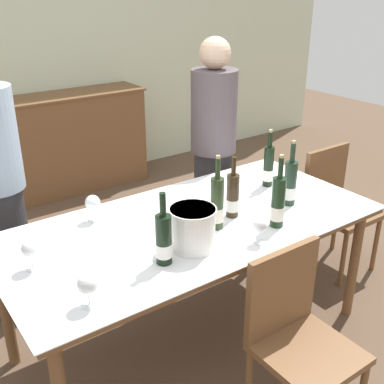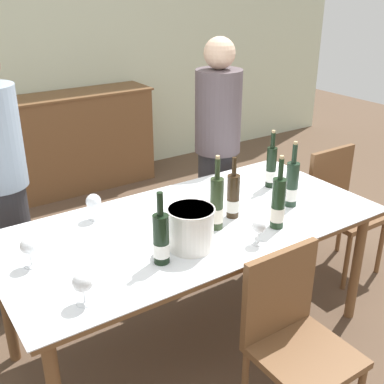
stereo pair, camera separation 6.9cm
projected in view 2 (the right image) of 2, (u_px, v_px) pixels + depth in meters
The scene contains 20 objects.
ground_plane at pixel (192, 335), 2.93m from camera, with size 12.00×12.00×0.00m, color brown.
back_wall at pixel (24, 47), 4.52m from camera, with size 8.00×0.10×2.80m.
sideboard_cabinet at pixel (80, 141), 4.84m from camera, with size 1.48×0.46×0.98m.
dining_table at pixel (192, 233), 2.64m from camera, with size 2.08×1.00×0.78m.
ice_bucket at pixel (191, 227), 2.33m from camera, with size 0.23×0.23×0.21m.
wine_bottle_0 at pixel (271, 168), 3.01m from camera, with size 0.06×0.06×0.37m.
wine_bottle_1 at pixel (161, 240), 2.20m from camera, with size 0.08×0.08×0.36m.
wine_bottle_2 at pixel (233, 197), 2.63m from camera, with size 0.07×0.07×0.35m.
wine_bottle_3 at pixel (217, 205), 2.50m from camera, with size 0.07×0.07×0.41m.
wine_bottle_4 at pixel (292, 185), 2.76m from camera, with size 0.07×0.07×0.39m.
wine_bottle_5 at pixel (278, 204), 2.51m from camera, with size 0.07×0.07×0.40m.
wine_glass_0 at pixel (29, 247), 2.18m from camera, with size 0.08×0.08×0.15m.
wine_glass_1 at pixel (194, 210), 2.51m from camera, with size 0.09×0.09×0.16m.
wine_glass_2 at pixel (259, 227), 2.37m from camera, with size 0.07×0.07×0.13m.
wine_glass_3 at pixel (93, 202), 2.61m from camera, with size 0.08×0.08×0.15m.
wine_glass_4 at pixel (83, 283), 1.92m from camera, with size 0.09×0.09×0.15m.
chair_right_end at pixel (339, 202), 3.47m from camera, with size 0.42×0.42×0.89m.
chair_near_front at pixel (293, 332), 2.20m from camera, with size 0.42×0.42×0.89m.
person_host at pixel (1, 190), 2.84m from camera, with size 0.33×0.33×1.68m.
person_guest_left at pixel (217, 152), 3.52m from camera, with size 0.33×0.33×1.64m.
Camera 2 is at (-1.29, -1.93, 1.99)m, focal length 45.00 mm.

